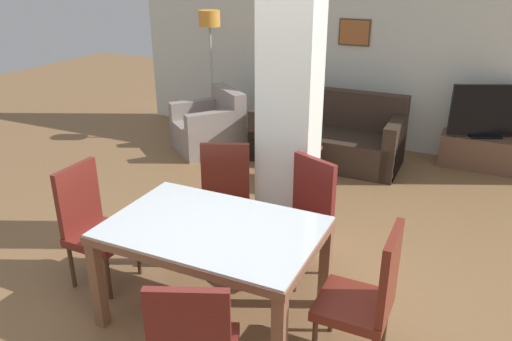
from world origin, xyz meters
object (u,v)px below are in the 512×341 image
object	(u,v)px
coffee_table	(293,166)
floor_lamp	(210,33)
armchair	(210,129)
tv_screen	(489,112)
dining_chair_head_right	(368,294)
dining_table	(214,245)
sofa	(328,138)
dining_chair_far_right	(303,214)
tv_stand	(481,152)
dining_chair_head_left	(93,222)
dining_chair_far_left	(225,198)
bottle	(284,135)

from	to	relation	value
coffee_table	floor_lamp	distance (m)	2.44
armchair	tv_screen	size ratio (longest dim) A/B	1.31
dining_chair_head_right	dining_table	bearing A→B (deg)	90.00
sofa	coffee_table	distance (m)	0.95
sofa	dining_chair_far_right	bearing A→B (deg)	102.84
armchair	tv_stand	distance (m)	3.65
dining_chair_head_right	tv_stand	xyz separation A→B (m)	(0.55, 4.04, -0.32)
dining_chair_head_right	armchair	size ratio (longest dim) A/B	0.85
tv_stand	sofa	bearing A→B (deg)	-162.84
dining_table	dining_chair_head_right	bearing A→B (deg)	0.00
floor_lamp	dining_chair_far_right	bearing A→B (deg)	-48.33
tv_screen	floor_lamp	bearing A→B (deg)	-17.18
coffee_table	tv_screen	size ratio (longest dim) A/B	0.62
dining_chair_head_right	dining_chair_head_left	world-z (taller)	same
dining_chair_far_left	tv_screen	bearing A→B (deg)	-146.41
dining_chair_far_right	coffee_table	size ratio (longest dim) A/B	1.80
dining_chair_head_left	tv_stand	world-z (taller)	dining_chair_head_left
bottle	dining_chair_head_right	bearing A→B (deg)	-58.09
dining_table	armchair	distance (m)	3.69
sofa	bottle	size ratio (longest dim) A/B	6.81
sofa	floor_lamp	xyz separation A→B (m)	(-1.86, 0.15, 1.26)
dining_chair_far_left	dining_chair_head_right	bearing A→B (deg)	126.63
dining_chair_head_left	dining_chair_far_right	distance (m)	1.74
floor_lamp	sofa	bearing A→B (deg)	-4.60
dining_chair_far_right	armchair	xyz separation A→B (m)	(-2.24, 2.31, -0.24)
tv_screen	dining_table	bearing A→B (deg)	43.67
dining_chair_far_right	tv_screen	xyz separation A→B (m)	(1.30, 3.19, 0.22)
dining_chair_far_left	bottle	bearing A→B (deg)	-108.93
tv_stand	dining_chair_head_right	bearing A→B (deg)	-97.75
dining_chair_far_right	coffee_table	xyz separation A→B (m)	(-0.73, 1.67, -0.30)
armchair	tv_screen	xyz separation A→B (m)	(3.54, 0.88, 0.46)
dining_chair_far_left	dining_chair_far_right	size ratio (longest dim) A/B	1.00
dining_chair_head_right	dining_chair_far_right	world-z (taller)	same
sofa	tv_stand	xyz separation A→B (m)	(1.89, 0.58, -0.10)
tv_stand	tv_screen	size ratio (longest dim) A/B	1.13
dining_chair_far_right	armchair	distance (m)	3.23
sofa	coffee_table	bearing A→B (deg)	81.69
dining_chair_head_right	dining_chair_head_left	distance (m)	2.26
dining_table	bottle	xyz separation A→B (m)	(-0.52, 2.65, -0.05)
dining_chair_head_left	tv_stand	distance (m)	4.93
dining_table	dining_chair_head_left	distance (m)	1.14
dining_chair_head_left	dining_table	bearing A→B (deg)	90.00
dining_chair_far_right	tv_screen	size ratio (longest dim) A/B	1.12
floor_lamp	tv_screen	bearing A→B (deg)	6.63
dining_chair_far_left	armchair	size ratio (longest dim) A/B	0.85
sofa	floor_lamp	distance (m)	2.25
tv_screen	floor_lamp	world-z (taller)	floor_lamp
sofa	tv_screen	distance (m)	2.03
dining_table	bottle	size ratio (longest dim) A/B	5.36
dining_chair_far_right	armchair	world-z (taller)	dining_chair_far_right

